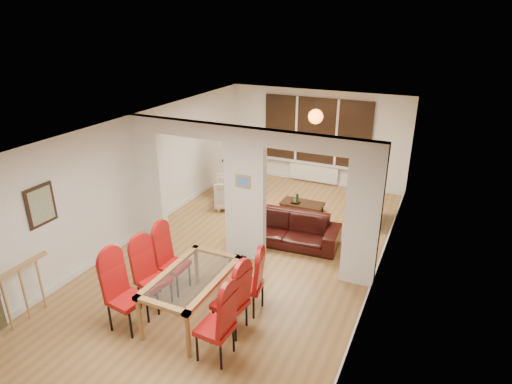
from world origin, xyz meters
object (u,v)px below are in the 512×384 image
Objects in this scene: dining_chair_la at (126,294)px; dining_chair_rb at (230,299)px; bowl at (295,202)px; dining_chair_rc at (248,282)px; dining_table at (193,296)px; dining_chair_lc at (173,261)px; television at (373,210)px; coffee_table at (302,207)px; person at (230,165)px; dining_chair_lb at (154,277)px; sofa at (287,229)px; bottle at (297,198)px; dining_chair_ra at (215,323)px; armchair at (231,192)px.

dining_chair_rb is (1.43, 0.57, -0.03)m from dining_chair_la.
dining_chair_la is 5.04× the size of bowl.
dining_chair_rc is (0.03, 0.56, -0.03)m from dining_chair_rb.
dining_table is 0.99m from dining_chair_la.
dining_chair_lc is 1.06× the size of dining_chair_rc.
television is 1.67m from coffee_table.
dining_chair_lb is at bearing 0.47° from person.
coffee_table is 4.34× the size of bowl.
bowl is at bearing 88.42° from dining_table.
television is (2.61, 4.09, -0.26)m from dining_chair_lc.
person reaches higher than dining_chair_lc.
person reaches higher than television.
dining_chair_lb is at bearing -116.65° from sofa.
dining_chair_lb is 4.19× the size of bottle.
dining_chair_la is 1.16× the size of coffee_table.
television is (1.18, 5.17, -0.26)m from dining_chair_ra.
dining_chair_ra reaches higher than coffee_table.
bottle is at bearing 92.75° from dining_chair_lb.
dining_chair_rb is at bearing 2.23° from armchair.
person reaches higher than dining_chair_la.
dining_chair_rc reaches higher than dining_table.
dining_chair_la is 1.10m from dining_chair_lc.
bottle is at bearing 87.47° from dining_chair_la.
person reaches higher than dining_chair_lb.
dining_chair_lc is 3.61m from armchair.
coffee_table is at bearing 103.53° from dining_chair_rb.
dining_chair_rb is at bearing -20.23° from dining_chair_lc.
bowl is at bearing 99.82° from dining_chair_ra.
sofa is 2.14× the size of coffee_table.
television is at bearing 63.24° from dining_chair_rc.
person is 1.74× the size of television.
dining_chair_la is 5.84m from television.
television is at bearing 45.24° from sofa.
coffee_table is (0.27, 4.45, -0.27)m from dining_table.
dining_chair_rc is at bearing -81.33° from bowl.
dining_table is at bearing -153.63° from dining_chair_rc.
person reaches higher than bowl.
sofa is at bearing -82.88° from coffee_table.
dining_chair_lc is at bearing 149.71° from television.
person is (-1.69, 4.48, 0.52)m from dining_table.
dining_chair_rb is at bearing 15.80° from person.
coffee_table is at bearing 86.28° from dining_chair_rc.
dining_chair_lb reaches higher than bottle.
dining_chair_ra is 4.85× the size of bowl.
armchair reaches higher than television.
person is at bearing 116.34° from dining_chair_lb.
television reaches higher than coffee_table.
person reaches higher than bottle.
dining_chair_la is 1.39× the size of armchair.
dining_chair_lc is (-0.69, 0.48, 0.18)m from dining_table.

